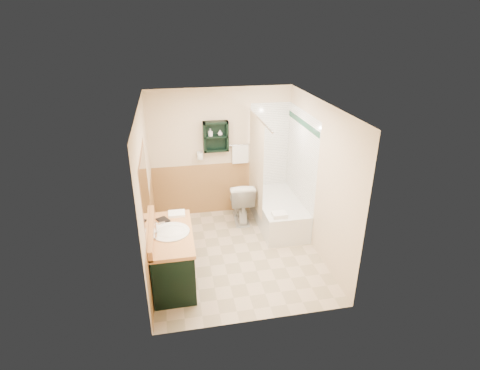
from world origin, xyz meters
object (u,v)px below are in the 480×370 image
(bathtub, at_px, (278,212))
(vanity_book, at_px, (158,216))
(toilet, at_px, (240,201))
(wall_shelf, at_px, (216,137))
(hair_dryer, at_px, (200,156))
(vanity, at_px, (173,257))
(soap_bottle_b, at_px, (220,133))
(soap_bottle_a, at_px, (210,134))

(bathtub, height_order, vanity_book, vanity_book)
(bathtub, relative_size, toilet, 1.89)
(toilet, bearing_deg, wall_shelf, -37.86)
(wall_shelf, xyz_separation_m, vanity_book, (-1.06, -1.58, -0.65))
(hair_dryer, bearing_deg, vanity, -107.26)
(wall_shelf, relative_size, vanity, 0.44)
(toilet, bearing_deg, vanity, 53.24)
(wall_shelf, relative_size, toilet, 0.69)
(hair_dryer, bearing_deg, soap_bottle_b, -4.56)
(vanity_book, bearing_deg, bathtub, -3.99)
(wall_shelf, relative_size, soap_bottle_a, 4.08)
(bathtub, relative_size, soap_bottle_a, 11.13)
(wall_shelf, xyz_separation_m, soap_bottle_b, (0.08, -0.01, 0.06))
(bathtub, xyz_separation_m, toilet, (-0.64, 0.30, 0.14))
(wall_shelf, height_order, soap_bottle_b, wall_shelf)
(hair_dryer, xyz_separation_m, soap_bottle_a, (0.20, -0.03, 0.40))
(bathtub, bearing_deg, wall_shelf, 148.38)
(hair_dryer, distance_m, soap_bottle_a, 0.45)
(bathtub, height_order, toilet, toilet)
(vanity_book, height_order, soap_bottle_a, soap_bottle_a)
(bathtub, bearing_deg, toilet, 154.65)
(wall_shelf, height_order, soap_bottle_a, wall_shelf)
(soap_bottle_a, bearing_deg, vanity, -112.92)
(hair_dryer, xyz_separation_m, vanity_book, (-0.76, -1.60, -0.30))
(wall_shelf, xyz_separation_m, vanity, (-0.89, -1.89, -1.15))
(vanity, xyz_separation_m, toilet, (1.28, 1.56, -0.01))
(toilet, bearing_deg, soap_bottle_b, -43.71)
(soap_bottle_a, bearing_deg, hair_dryer, 171.56)
(vanity, bearing_deg, toilet, 50.67)
(soap_bottle_b, bearing_deg, wall_shelf, 176.24)
(vanity, height_order, toilet, vanity)
(wall_shelf, relative_size, hair_dryer, 2.29)
(vanity_book, relative_size, soap_bottle_b, 1.88)
(vanity, distance_m, vanity_book, 0.61)
(wall_shelf, distance_m, hair_dryer, 0.46)
(vanity_book, bearing_deg, wall_shelf, 27.69)
(hair_dryer, relative_size, soap_bottle_a, 1.78)
(hair_dryer, relative_size, vanity_book, 1.22)
(wall_shelf, relative_size, soap_bottle_b, 5.26)
(soap_bottle_b, bearing_deg, vanity_book, -125.83)
(wall_shelf, distance_m, toilet, 1.27)
(wall_shelf, xyz_separation_m, bathtub, (1.03, -0.63, -1.30))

